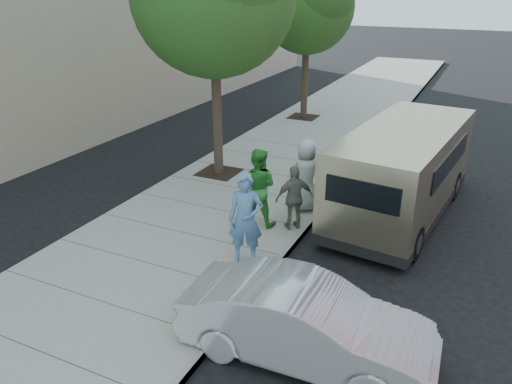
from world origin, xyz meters
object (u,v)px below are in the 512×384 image
tree_far (309,2)px  person_striped_polo (294,198)px  sedan (306,323)px  person_green_shirt (258,187)px  van (404,170)px  person_officer (246,219)px  parking_meter (247,197)px  person_gray_shirt (306,175)px

tree_far → person_striped_polo: (3.45, -10.14, -3.94)m
sedan → person_green_shirt: size_ratio=2.12×
van → person_green_shirt: size_ratio=3.39×
sedan → person_green_shirt: bearing=32.2°
tree_far → person_officer: bearing=-75.6°
parking_meter → person_officer: 1.33m
person_officer → person_green_shirt: bearing=89.0°
van → person_officer: bearing=-114.5°
parking_meter → person_gray_shirt: person_gray_shirt is taller
parking_meter → van: size_ratio=0.19×
person_gray_shirt → person_green_shirt: bearing=20.6°
person_striped_polo → parking_meter: bearing=-4.0°
person_green_shirt → person_striped_polo: (0.89, 0.16, -0.17)m
parking_meter → sedan: size_ratio=0.30×
sedan → person_officer: (-2.10, 2.08, 0.47)m
person_officer → person_striped_polo: size_ratio=1.25×
sedan → person_striped_polo: size_ratio=2.57×
person_gray_shirt → person_striped_polo: 1.15m
person_striped_polo → person_green_shirt: bearing=-30.9°
van → person_gray_shirt: van is taller
tree_far → person_gray_shirt: bearing=-69.8°
tree_far → parking_meter: tree_far is taller
person_green_shirt → sedan: bearing=116.6°
tree_far → van: size_ratio=0.99×
person_officer → person_gray_shirt: size_ratio=1.05×
van → person_gray_shirt: bearing=-148.1°
van → person_officer: van is taller
van → person_gray_shirt: size_ratio=3.44×
van → person_striped_polo: van is taller
parking_meter → sedan: bearing=-69.8°
person_officer → person_gray_shirt: person_officer is taller
van → person_gray_shirt: 2.49m
sedan → parking_meter: bearing=36.4°
person_officer → parking_meter: bearing=96.4°
tree_far → person_gray_shirt: size_ratio=3.41×
person_striped_polo → sedan: bearing=72.7°
sedan → tree_far: bearing=17.8°
person_officer → person_gray_shirt: bearing=67.6°
tree_far → person_green_shirt: bearing=-76.0°
person_green_shirt → parking_meter: bearing=80.2°
tree_far → person_green_shirt: 11.26m
tree_far → van: bearing=-55.0°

